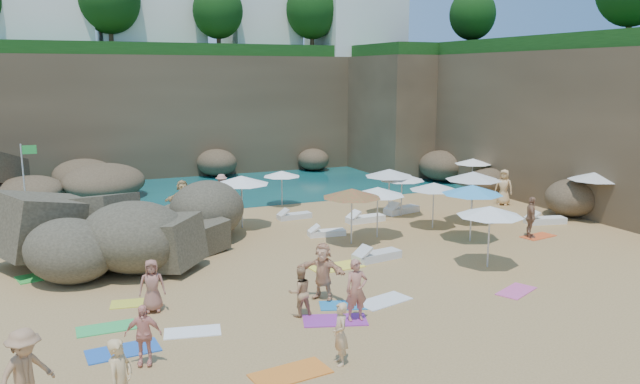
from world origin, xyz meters
name	(u,v)px	position (x,y,z in m)	size (l,w,h in m)	color
ground	(302,264)	(0.00, 0.00, 0.00)	(120.00, 120.00, 0.00)	tan
seawater	(164,160)	(0.00, 30.00, 0.00)	(120.00, 120.00, 0.00)	#0C4751
cliff_back	(201,113)	(2.00, 25.00, 4.00)	(44.00, 8.00, 8.00)	brown
cliff_right	(551,122)	(19.00, 8.00, 4.00)	(8.00, 30.00, 8.00)	brown
cliff_corner	(414,112)	(17.00, 20.00, 4.00)	(10.00, 12.00, 8.00)	brown
clifftop_buildings	(208,11)	(2.96, 25.79, 11.24)	(28.48, 9.48, 7.00)	white
clifftop_trees	(258,4)	(4.78, 19.52, 11.26)	(35.60, 23.82, 4.40)	#11380F
rock_outcrop	(136,254)	(-5.47, 3.64, 0.00)	(6.98, 5.24, 2.79)	brown
flag_pole	(26,171)	(-9.36, 11.80, 2.31)	(0.71, 0.08, 3.62)	silver
parasol_0	(402,177)	(7.33, 5.32, 1.93)	(2.22, 2.22, 2.10)	silver
parasol_1	(282,174)	(2.77, 9.82, 1.71)	(1.96, 1.96, 1.86)	silver
parasol_2	(389,173)	(6.86, 5.74, 2.10)	(2.42, 2.42, 2.28)	silver
parasol_3	(473,161)	(14.26, 8.98, 1.82)	(2.10, 2.10, 1.99)	silver
parasol_4	(434,186)	(7.40, 2.67, 1.90)	(2.19, 2.19, 2.07)	silver
parasol_5	(241,180)	(-0.49, 6.09, 2.19)	(2.52, 2.52, 2.38)	silver
parasol_6	(352,193)	(2.84, 1.72, 2.12)	(2.44, 2.44, 2.31)	silver
parasol_7	(378,191)	(4.31, 2.22, 1.99)	(2.30, 2.30, 2.17)	silver
parasol_8	(595,176)	(15.07, 0.81, 2.15)	(2.48, 2.48, 2.34)	silver
parasol_9	(473,176)	(9.56, 2.71, 2.23)	(2.57, 2.57, 2.43)	silver
parasol_10	(472,190)	(7.58, 0.16, 2.18)	(2.51, 2.51, 2.37)	silver
parasol_11	(490,211)	(5.99, -3.00, 2.06)	(2.38, 2.38, 2.25)	silver
lounger_0	(294,216)	(2.30, 6.80, 0.13)	(1.65, 0.55, 0.26)	silver
lounger_1	(327,233)	(2.43, 3.29, 0.12)	(1.60, 0.53, 0.25)	white
lounger_2	(365,219)	(5.13, 4.87, 0.14)	(1.86, 0.62, 0.29)	white
lounger_3	(402,210)	(7.66, 5.82, 0.15)	(1.92, 0.64, 0.30)	white
lounger_4	(545,220)	(12.65, 1.28, 0.15)	(1.87, 0.62, 0.29)	white
lounger_5	(377,256)	(2.74, -0.66, 0.15)	(1.91, 0.64, 0.30)	silver
towel_0	(123,351)	(-6.86, -5.00, 0.02)	(1.77, 0.89, 0.03)	blue
towel_2	(291,373)	(-3.41, -7.80, 0.02)	(1.83, 0.92, 0.03)	orange
towel_3	(106,328)	(-7.13, -3.34, 0.01)	(1.55, 0.78, 0.03)	green
towel_4	(136,303)	(-6.13, -1.71, 0.01)	(1.48, 0.74, 0.03)	yellow
towel_5	(193,332)	(-5.01, -4.53, 0.01)	(1.50, 0.75, 0.03)	white
towel_6	(335,320)	(-1.14, -5.33, 0.02)	(1.80, 0.90, 0.03)	purple
towel_8	(345,305)	(-0.36, -4.40, 0.01)	(1.54, 0.77, 0.03)	#237EBC
towel_9	(516,291)	(5.21, -5.46, 0.01)	(1.51, 0.75, 0.03)	#DE569B
towel_10	(538,236)	(10.69, -0.43, 0.01)	(1.53, 0.76, 0.03)	#F45926
towel_11	(48,275)	(-8.60, 2.23, 0.02)	(1.95, 0.97, 0.03)	green
towel_12	(337,267)	(0.98, -0.87, 0.02)	(1.92, 0.96, 0.03)	#FFE943
towel_13	(384,301)	(0.87, -4.55, 0.02)	(1.72, 0.86, 0.03)	white
person_stand_0	(120,383)	(-7.23, -8.47, 0.91)	(0.67, 0.44, 1.83)	#E1B676
person_stand_1	(300,292)	(-1.91, -4.60, 0.73)	(0.71, 0.55, 1.45)	tan
person_stand_2	(222,190)	(-0.11, 11.15, 0.84)	(1.08, 0.45, 1.68)	tan
person_stand_3	(531,217)	(10.23, -0.42, 0.89)	(1.04, 0.43, 1.77)	#9B6B4D
person_stand_4	(504,187)	(13.61, 5.41, 0.95)	(0.92, 0.50, 1.89)	#E3B477
person_stand_5	(183,200)	(-2.62, 8.72, 0.95)	(1.77, 0.51, 1.91)	tan
person_stand_6	(340,334)	(-2.13, -7.79, 0.77)	(0.56, 0.37, 1.54)	#DCB07D
person_lie_1	(145,358)	(-6.46, -5.99, 0.18)	(0.87, 1.49, 0.36)	#EF9B88
person_lie_2	(153,305)	(-5.75, -2.60, 0.21)	(0.76, 1.55, 0.41)	#9C5F4E
person_lie_3	(323,292)	(-0.78, -3.65, 0.24)	(1.64, 1.77, 0.47)	#E1A276
person_lie_4	(356,314)	(-0.59, -5.58, 0.21)	(0.64, 1.76, 0.42)	#B26D59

